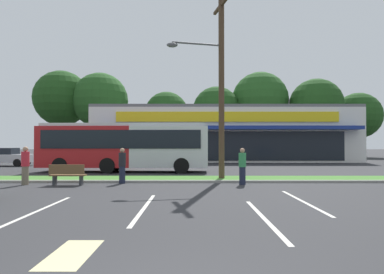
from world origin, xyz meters
TOP-DOWN VIEW (x-y plane):
  - grass_median at (0.00, 14.00)m, footprint 56.00×2.20m
  - curb_lip at (0.00, 12.78)m, footprint 56.00×0.24m
  - parking_stripe_0 at (-3.84, 5.86)m, footprint 0.12×4.80m
  - parking_stripe_1 at (-0.92, 6.35)m, footprint 0.12×4.80m
  - parking_stripe_2 at (2.30, 5.03)m, footprint 0.12×4.80m
  - parking_stripe_3 at (4.10, 7.44)m, footprint 0.12×4.80m
  - lot_arrow at (-1.57, 2.24)m, footprint 0.70×1.60m
  - storefront_building at (4.03, 35.10)m, footprint 27.95×11.54m
  - tree_far_left at (-18.01, 43.84)m, footprint 7.79×7.79m
  - tree_left at (-12.42, 43.39)m, footprint 7.75×7.75m
  - tree_mid_left at (-3.20, 44.74)m, footprint 6.25×6.25m
  - tree_mid at (4.09, 45.87)m, footprint 7.01×7.01m
  - tree_mid_right at (10.66, 46.37)m, footprint 8.36×8.36m
  - tree_right at (18.36, 44.57)m, footprint 7.64×7.64m
  - tree_far_right at (24.70, 45.14)m, footprint 6.63×6.63m
  - utility_pole at (1.87, 13.78)m, footprint 3.15×2.37m
  - city_bus at (-4.06, 19.09)m, footprint 11.29×2.92m
  - bus_stop_bench at (-5.20, 11.79)m, footprint 1.60×0.45m
  - car_1 at (-1.10, 25.39)m, footprint 4.44×1.89m
  - car_4 at (-15.54, 25.27)m, footprint 4.47×1.87m
  - pedestrian_near_bench at (-7.21, 11.93)m, footprint 0.36×0.36m
  - pedestrian_by_pole at (2.81, 12.00)m, footprint 0.34×0.34m
  - pedestrian_mid at (-2.85, 12.47)m, footprint 0.34×0.34m

SIDE VIEW (x-z plane):
  - parking_stripe_0 at x=-3.84m, z-range 0.00..0.01m
  - parking_stripe_1 at x=-0.92m, z-range 0.00..0.01m
  - parking_stripe_2 at x=2.30m, z-range 0.00..0.01m
  - parking_stripe_3 at x=4.10m, z-range 0.00..0.01m
  - lot_arrow at x=-1.57m, z-range 0.00..0.01m
  - grass_median at x=0.00m, z-range 0.00..0.12m
  - curb_lip at x=0.00m, z-range 0.00..0.12m
  - bus_stop_bench at x=-5.20m, z-range 0.03..0.98m
  - car_4 at x=-15.54m, z-range 0.01..1.56m
  - car_1 at x=-1.10m, z-range 0.02..1.59m
  - pedestrian_mid at x=-2.85m, z-range 0.00..1.69m
  - pedestrian_by_pole at x=2.81m, z-range 0.00..1.69m
  - pedestrian_near_bench at x=-7.21m, z-range 0.00..1.77m
  - city_bus at x=-4.06m, z-range 0.14..3.39m
  - storefront_building at x=4.03m, z-range 0.00..5.95m
  - utility_pole at x=1.87m, z-range 0.34..10.09m
  - tree_far_right at x=24.70m, z-range 1.36..10.71m
  - tree_mid_left at x=-3.20m, z-range 1.58..11.02m
  - tree_mid at x=4.09m, z-range 1.68..12.07m
  - tree_right at x=18.36m, z-range 1.82..13.11m
  - tree_left at x=-12.42m, z-range 2.06..13.94m
  - tree_far_left at x=-18.01m, z-range 2.23..14.51m
  - tree_mid_right at x=10.66m, z-range 2.13..14.77m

